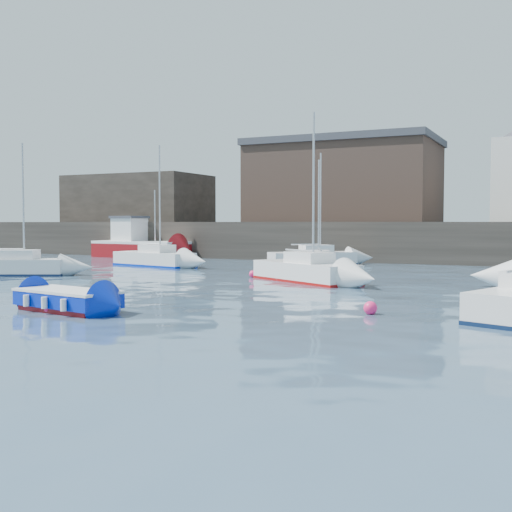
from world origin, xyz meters
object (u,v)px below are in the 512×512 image
at_px(fishing_boat, 138,244).
at_px(sailboat_e, 154,258).
at_px(sailboat_h, 313,258).
at_px(buoy_mid, 370,314).
at_px(sailboat_a, 15,266).
at_px(sailboat_b, 306,271).
at_px(buoy_far, 253,277).
at_px(buoy_near, 49,313).
at_px(blue_dinghy, 68,299).
at_px(sailboat_f, 319,265).

height_order(fishing_boat, sailboat_e, sailboat_e).
xyz_separation_m(sailboat_h, buoy_mid, (10.14, -21.75, -0.51)).
relative_size(sailboat_a, sailboat_b, 0.88).
bearing_deg(sailboat_e, buoy_far, -27.80).
xyz_separation_m(sailboat_h, buoy_far, (0.65, -10.92, -0.51)).
relative_size(sailboat_b, sailboat_h, 1.07).
xyz_separation_m(sailboat_a, buoy_mid, (22.07, -6.31, -0.52)).
bearing_deg(buoy_near, blue_dinghy, 60.91).
distance_m(sailboat_f, sailboat_h, 6.72).
relative_size(sailboat_a, buoy_mid, 16.59).
xyz_separation_m(sailboat_f, buoy_near, (-2.15, -19.83, -0.47)).
bearing_deg(buoy_mid, blue_dinghy, -158.31).
height_order(sailboat_b, buoy_near, sailboat_b).
bearing_deg(sailboat_b, blue_dinghy, -103.59).
bearing_deg(buoy_mid, sailboat_a, 164.05).
bearing_deg(sailboat_f, buoy_mid, -64.56).
distance_m(fishing_boat, buoy_mid, 36.36).
distance_m(buoy_mid, buoy_far, 14.40).
bearing_deg(sailboat_h, buoy_far, -86.57).
xyz_separation_m(sailboat_b, sailboat_e, (-13.46, 6.32, -0.01)).
xyz_separation_m(sailboat_b, buoy_far, (-3.46, 1.06, -0.54)).
distance_m(blue_dinghy, sailboat_b, 13.85).
bearing_deg(sailboat_h, buoy_mid, -65.01).
xyz_separation_m(blue_dinghy, sailboat_b, (3.26, 13.46, 0.14)).
height_order(blue_dinghy, sailboat_b, sailboat_b).
distance_m(sailboat_a, buoy_far, 13.38).
height_order(sailboat_f, buoy_mid, sailboat_f).
distance_m(fishing_boat, buoy_near, 33.52).
bearing_deg(sailboat_a, sailboat_e, 75.16).
height_order(blue_dinghy, sailboat_a, sailboat_a).
bearing_deg(buoy_near, sailboat_f, 83.81).
height_order(fishing_boat, sailboat_h, sailboat_h).
distance_m(sailboat_e, buoy_near, 22.61).
height_order(sailboat_e, buoy_mid, sailboat_e).
height_order(sailboat_h, buoy_far, sailboat_h).
height_order(blue_dinghy, fishing_boat, fishing_boat).
distance_m(sailboat_a, sailboat_e, 10.13).
distance_m(sailboat_e, buoy_mid, 25.27).
distance_m(blue_dinghy, sailboat_a, 16.24).
distance_m(fishing_boat, sailboat_e, 11.18).
relative_size(sailboat_h, buoy_far, 19.91).
bearing_deg(blue_dinghy, fishing_boat, 122.00).
relative_size(blue_dinghy, sailboat_f, 0.61).
distance_m(fishing_boat, buoy_far, 22.12).
xyz_separation_m(sailboat_h, buoy_near, (0.56, -25.98, -0.51)).
relative_size(sailboat_h, buoy_mid, 17.53).
bearing_deg(fishing_boat, sailboat_f, -24.50).
relative_size(sailboat_h, buoy_near, 22.80).
relative_size(blue_dinghy, sailboat_a, 0.55).
xyz_separation_m(fishing_boat, sailboat_b, (20.85, -14.69, -0.55)).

